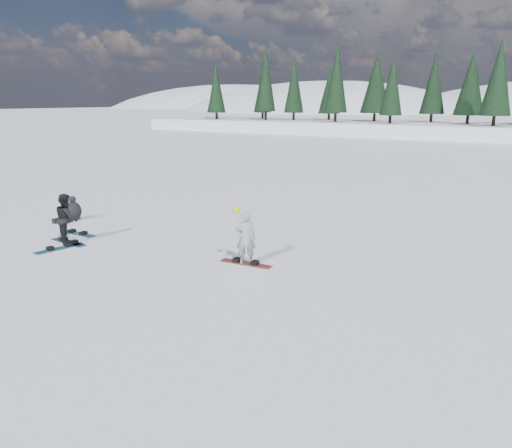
{
  "coord_description": "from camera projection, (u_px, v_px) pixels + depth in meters",
  "views": [
    {
      "loc": [
        9.4,
        -9.67,
        4.42
      ],
      "look_at": [
        2.47,
        1.57,
        1.1
      ],
      "focal_mm": 35.0,
      "sensor_mm": 36.0,
      "label": 1
    }
  ],
  "objects": [
    {
      "name": "ground",
      "position": [
        151.0,
        263.0,
        13.85
      ],
      "size": [
        420.0,
        420.0,
        0.0
      ],
      "primitive_type": "plane",
      "color": "white",
      "rests_on": "ground"
    },
    {
      "name": "alpine_backdrop",
      "position": [
        496.0,
        152.0,
        179.36
      ],
      "size": [
        412.5,
        227.0,
        53.2
      ],
      "color": "white",
      "rests_on": "ground"
    },
    {
      "name": "snowboarder_woman",
      "position": [
        246.0,
        237.0,
        13.54
      ],
      "size": [
        0.65,
        0.58,
        1.63
      ],
      "rotation": [
        0.0,
        0.0,
        3.65
      ],
      "color": "#A6A7AC",
      "rests_on": "ground"
    },
    {
      "name": "snowboarder_man",
      "position": [
        66.0,
        219.0,
        15.57
      ],
      "size": [
        0.97,
        0.91,
        1.58
      ],
      "primitive_type": "imported",
      "rotation": [
        0.0,
        0.0,
        2.59
      ],
      "color": "black",
      "rests_on": "ground"
    },
    {
      "name": "seated_rider",
      "position": [
        72.0,
        211.0,
        18.6
      ],
      "size": [
        0.73,
        1.13,
        0.92
      ],
      "rotation": [
        0.0,
        0.0,
        0.14
      ],
      "color": "black",
      "rests_on": "ground"
    },
    {
      "name": "gear_bag",
      "position": [
        66.0,
        213.0,
        19.21
      ],
      "size": [
        0.51,
        0.41,
        0.3
      ],
      "primitive_type": "cube",
      "rotation": [
        0.0,
        0.0,
        -0.27
      ],
      "color": "black",
      "rests_on": "ground"
    },
    {
      "name": "snowboard_woman",
      "position": [
        246.0,
        264.0,
        13.73
      ],
      "size": [
        1.52,
        0.39,
        0.03
      ],
      "primitive_type": "cube",
      "rotation": [
        0.0,
        0.0,
        0.07
      ],
      "color": "#9C3522",
      "rests_on": "ground"
    },
    {
      "name": "snowboard_man",
      "position": [
        69.0,
        242.0,
        15.76
      ],
      "size": [
        1.52,
        0.41,
        0.03
      ],
      "primitive_type": "cube",
      "rotation": [
        0.0,
        0.0,
        -0.08
      ],
      "color": "#1D3EA1",
      "rests_on": "ground"
    },
    {
      "name": "snowboard_loose_a",
      "position": [
        60.0,
        248.0,
        15.11
      ],
      "size": [
        0.57,
        1.53,
        0.03
      ],
      "primitive_type": "cube",
      "rotation": [
        0.0,
        0.0,
        1.37
      ],
      "color": "#166A79",
      "rests_on": "ground"
    },
    {
      "name": "snowboard_loose_c",
      "position": [
        78.0,
        234.0,
        16.75
      ],
      "size": [
        1.51,
        0.31,
        0.03
      ],
      "primitive_type": "cube",
      "rotation": [
        0.0,
        0.0,
        0.02
      ],
      "color": "teal",
      "rests_on": "ground"
    }
  ]
}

